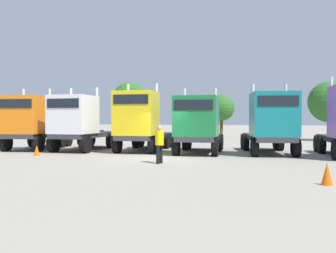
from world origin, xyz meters
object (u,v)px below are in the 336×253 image
at_px(traffic_cone_far, 327,174).
at_px(semi_truck_teal, 271,123).
at_px(semi_truck_orange, 31,122).
at_px(semi_truck_green, 198,124).
at_px(visitor_in_hivis, 159,141).
at_px(semi_truck_yellow, 140,121).
at_px(semi_truck_white, 79,122).
at_px(traffic_cone_mid, 37,151).

bearing_deg(traffic_cone_far, semi_truck_teal, 98.96).
bearing_deg(semi_truck_orange, traffic_cone_far, 55.98).
relative_size(semi_truck_green, visitor_in_hivis, 3.24).
bearing_deg(semi_truck_green, semi_truck_yellow, -98.19).
bearing_deg(semi_truck_white, semi_truck_green, 90.80).
relative_size(semi_truck_white, semi_truck_teal, 0.94).
bearing_deg(semi_truck_orange, traffic_cone_mid, 32.74).
distance_m(semi_truck_yellow, traffic_cone_far, 13.14).
bearing_deg(semi_truck_yellow, semi_truck_orange, -87.80).
xyz_separation_m(semi_truck_orange, semi_truck_yellow, (7.44, 0.63, 0.04)).
bearing_deg(semi_truck_orange, semi_truck_white, 85.22).
bearing_deg(semi_truck_yellow, semi_truck_teal, 89.18).
bearing_deg(visitor_in_hivis, traffic_cone_far, -14.81).
distance_m(semi_truck_orange, traffic_cone_mid, 4.31).
relative_size(traffic_cone_mid, traffic_cone_far, 0.83).
height_order(semi_truck_white, semi_truck_green, semi_truck_white).
height_order(semi_truck_yellow, semi_truck_teal, semi_truck_yellow).
xyz_separation_m(semi_truck_white, visitor_in_hivis, (6.80, -4.80, -0.83)).
distance_m(visitor_in_hivis, traffic_cone_mid, 7.86).
bearing_deg(semi_truck_yellow, traffic_cone_mid, -55.36).
bearing_deg(semi_truck_teal, traffic_cone_mid, -82.30).
xyz_separation_m(semi_truck_white, semi_truck_green, (7.75, 0.09, -0.06)).
xyz_separation_m(semi_truck_teal, traffic_cone_far, (1.47, -9.30, -1.49)).
bearing_deg(semi_truck_white, semi_truck_yellow, 96.83).
distance_m(traffic_cone_mid, traffic_cone_far, 15.23).
bearing_deg(traffic_cone_far, semi_truck_white, 147.35).
height_order(semi_truck_white, semi_truck_yellow, semi_truck_yellow).
bearing_deg(semi_truck_orange, semi_truck_teal, 85.80).
bearing_deg(semi_truck_teal, visitor_in_hivis, -52.33).
relative_size(semi_truck_white, semi_truck_green, 1.07).
xyz_separation_m(semi_truck_orange, semi_truck_teal, (15.38, 0.88, -0.03)).
relative_size(semi_truck_orange, semi_truck_yellow, 0.96).
height_order(semi_truck_orange, visitor_in_hivis, semi_truck_orange).
height_order(semi_truck_white, semi_truck_teal, semi_truck_teal).
distance_m(semi_truck_green, visitor_in_hivis, 5.03).
distance_m(semi_truck_yellow, semi_truck_teal, 7.94).
relative_size(semi_truck_white, semi_truck_yellow, 0.97).
bearing_deg(traffic_cone_far, semi_truck_orange, 153.44).
height_order(semi_truck_green, visitor_in_hivis, semi_truck_green).
xyz_separation_m(semi_truck_yellow, visitor_in_hivis, (2.81, -5.27, -0.88)).
bearing_deg(traffic_cone_mid, visitor_in_hivis, -11.60).
bearing_deg(semi_truck_orange, visitor_in_hivis, 58.21).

